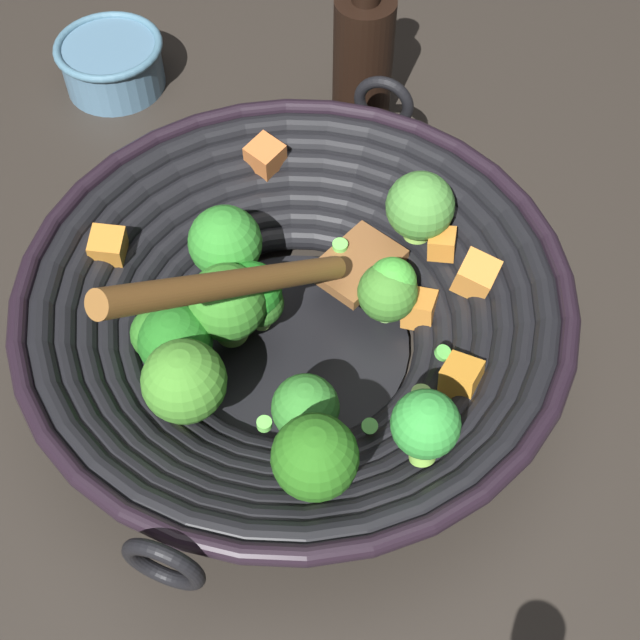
# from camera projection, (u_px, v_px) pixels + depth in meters

# --- Properties ---
(ground_plane) EXTENTS (4.00, 4.00, 0.00)m
(ground_plane) POSITION_uv_depth(u_px,v_px,m) (297.00, 349.00, 0.69)
(ground_plane) COLOR #28231E
(wok) EXTENTS (0.41, 0.41, 0.22)m
(wok) POSITION_uv_depth(u_px,v_px,m) (294.00, 311.00, 0.65)
(wok) COLOR black
(wok) RESTS_ON ground
(soy_sauce_bottle) EXTENTS (0.06, 0.06, 0.18)m
(soy_sauce_bottle) POSITION_uv_depth(u_px,v_px,m) (363.00, 56.00, 0.80)
(soy_sauce_bottle) COLOR black
(soy_sauce_bottle) RESTS_ON ground
(prep_bowl) EXTENTS (0.11, 0.11, 0.05)m
(prep_bowl) POSITION_uv_depth(u_px,v_px,m) (112.00, 63.00, 0.86)
(prep_bowl) COLOR slate
(prep_bowl) RESTS_ON ground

